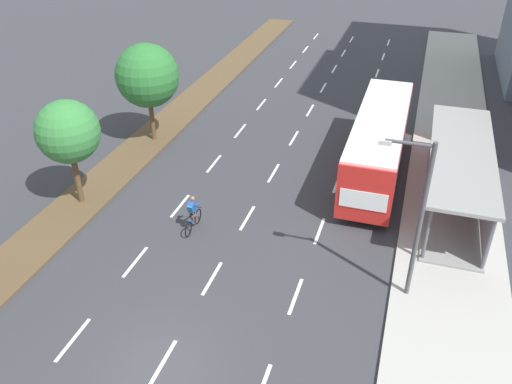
{
  "coord_description": "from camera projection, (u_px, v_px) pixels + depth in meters",
  "views": [
    {
      "loc": [
        6.72,
        -10.64,
        14.38
      ],
      "look_at": [
        0.27,
        9.74,
        1.2
      ],
      "focal_mm": 37.39,
      "sensor_mm": 36.0,
      "label": 1
    }
  ],
  "objects": [
    {
      "name": "ground_plane",
      "position": [
        161.0,
        366.0,
        17.9
      ],
      "size": [
        140.0,
        140.0,
        0.0
      ],
      "primitive_type": "plane",
      "color": "#38383D"
    },
    {
      "name": "median_strip",
      "position": [
        182.0,
        111.0,
        36.23
      ],
      "size": [
        2.6,
        52.0,
        0.12
      ],
      "primitive_type": "cube",
      "color": "brown",
      "rests_on": "ground"
    },
    {
      "name": "sidewalk_right",
      "position": [
        451.0,
        146.0,
        31.72
      ],
      "size": [
        4.5,
        52.0,
        0.15
      ],
      "primitive_type": "cube",
      "color": "#ADAAA3",
      "rests_on": "ground"
    },
    {
      "name": "lane_divider_left",
      "position": [
        240.0,
        131.0,
        33.68
      ],
      "size": [
        0.14,
        47.67,
        0.01
      ],
      "color": "white",
      "rests_on": "ground"
    },
    {
      "name": "lane_divider_center",
      "position": [
        294.0,
        138.0,
        32.78
      ],
      "size": [
        0.14,
        47.67,
        0.01
      ],
      "color": "white",
      "rests_on": "ground"
    },
    {
      "name": "lane_divider_right",
      "position": [
        351.0,
        146.0,
        31.88
      ],
      "size": [
        0.14,
        47.67,
        0.01
      ],
      "color": "white",
      "rests_on": "ground"
    },
    {
      "name": "bus_shelter",
      "position": [
        464.0,
        173.0,
        25.29
      ],
      "size": [
        2.9,
        10.87,
        2.86
      ],
      "color": "gray",
      "rests_on": "sidewalk_right"
    },
    {
      "name": "bus",
      "position": [
        379.0,
        139.0,
        27.98
      ],
      "size": [
        2.54,
        11.29,
        3.37
      ],
      "color": "red",
      "rests_on": "ground"
    },
    {
      "name": "cyclist",
      "position": [
        193.0,
        215.0,
        24.21
      ],
      "size": [
        0.46,
        1.82,
        1.71
      ],
      "color": "black",
      "rests_on": "ground"
    },
    {
      "name": "median_tree_second",
      "position": [
        68.0,
        132.0,
        24.51
      ],
      "size": [
        2.98,
        2.98,
        5.25
      ],
      "color": "brown",
      "rests_on": "median_strip"
    },
    {
      "name": "median_tree_third",
      "position": [
        147.0,
        76.0,
        30.38
      ],
      "size": [
        3.65,
        3.65,
        5.8
      ],
      "color": "brown",
      "rests_on": "median_strip"
    },
    {
      "name": "streetlight",
      "position": [
        417.0,
        212.0,
        18.84
      ],
      "size": [
        1.91,
        0.24,
        6.5
      ],
      "color": "#4C4C51",
      "rests_on": "sidewalk_right"
    }
  ]
}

